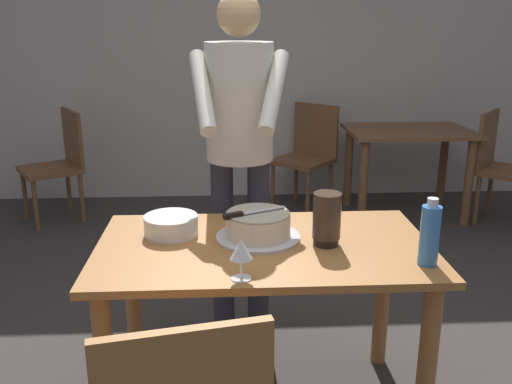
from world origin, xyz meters
TOP-DOWN VIEW (x-y plane):
  - back_wall at (0.00, 3.13)m, footprint 10.00×0.12m
  - main_dining_table at (0.00, 0.00)m, footprint 1.31×0.75m
  - cake_on_platter at (-0.02, 0.06)m, footprint 0.34×0.34m
  - cake_knife at (-0.08, 0.03)m, footprint 0.25×0.13m
  - plate_stack at (-0.37, 0.13)m, footprint 0.22×0.22m
  - wine_glass_near at (-0.10, -0.31)m, footprint 0.08×0.08m
  - water_bottle at (0.57, -0.22)m, footprint 0.07×0.07m
  - hurricane_lamp at (0.24, -0.02)m, footprint 0.11×0.11m
  - person_cutting_cake at (-0.08, 0.59)m, footprint 0.47×0.56m
  - background_table at (1.36, 2.43)m, footprint 1.00×0.70m
  - background_chair_0 at (0.57, 2.71)m, footprint 0.62×0.62m
  - background_chair_1 at (-1.51, 2.51)m, footprint 0.60×0.60m
  - background_chair_2 at (2.07, 2.23)m, footprint 0.62×0.62m

SIDE VIEW (x-z plane):
  - background_chair_0 at x=0.57m, z-range 0.04..0.94m
  - background_chair_1 at x=-1.51m, z-range 0.04..0.94m
  - background_chair_2 at x=2.07m, z-range 0.04..0.94m
  - background_table at x=1.36m, z-range 0.21..0.95m
  - main_dining_table at x=0.00m, z-range 0.24..0.99m
  - plate_stack at x=-0.37m, z-range 0.75..0.83m
  - cake_on_platter at x=-0.02m, z-range 0.75..0.86m
  - wine_glass_near at x=-0.10m, z-range 0.78..0.92m
  - hurricane_lamp at x=0.24m, z-range 0.75..0.96m
  - water_bottle at x=0.57m, z-range 0.74..0.99m
  - cake_knife at x=-0.08m, z-range 0.86..0.88m
  - person_cutting_cake at x=-0.08m, z-range 0.22..1.94m
  - back_wall at x=0.00m, z-range 0.00..2.70m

